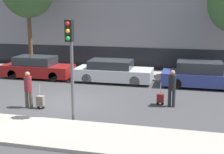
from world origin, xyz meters
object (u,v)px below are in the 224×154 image
at_px(parked_car_0, 38,68).
at_px(trolley_left, 41,101).
at_px(parked_car_1, 113,72).
at_px(trolley_right, 160,98).
at_px(pedestrian_left, 28,88).
at_px(parked_bicycle, 184,70).
at_px(parked_car_2, 201,75).
at_px(traffic_light, 70,51).
at_px(pedestrian_right, 172,86).

relative_size(parked_car_0, trolley_left, 4.03).
xyz_separation_m(parked_car_1, trolley_left, (-1.88, -5.89, -0.29)).
bearing_deg(parked_car_1, trolley_right, -51.27).
bearing_deg(pedestrian_left, parked_bicycle, -132.69).
bearing_deg(trolley_left, parked_car_2, 39.66).
bearing_deg(parked_car_2, traffic_light, -125.75).
height_order(pedestrian_left, traffic_light, traffic_light).
bearing_deg(parked_car_1, trolley_left, -107.71).
height_order(traffic_light, parked_bicycle, traffic_light).
bearing_deg(parked_car_2, parked_bicycle, 112.61).
bearing_deg(trolley_left, pedestrian_left, -176.08).
xyz_separation_m(trolley_right, parked_bicycle, (0.94, 6.34, 0.18)).
height_order(pedestrian_left, pedestrian_right, pedestrian_right).
bearing_deg(parked_car_2, trolley_right, -115.91).
height_order(parked_car_1, trolley_right, parked_car_1).
height_order(parked_car_1, pedestrian_right, pedestrian_right).
relative_size(pedestrian_left, parked_bicycle, 0.93).
xyz_separation_m(trolley_left, trolley_right, (5.11, 1.86, -0.04)).
height_order(parked_car_1, parked_car_2, parked_car_2).
bearing_deg(traffic_light, parked_car_2, 54.25).
xyz_separation_m(trolley_left, traffic_light, (1.96, -1.21, 2.46)).
height_order(trolley_right, traffic_light, traffic_light).
distance_m(parked_car_2, traffic_light, 8.94).
relative_size(parked_car_1, parked_bicycle, 2.62).
bearing_deg(pedestrian_left, traffic_light, 150.93).
relative_size(parked_car_2, trolley_right, 4.31).
bearing_deg(parked_car_2, pedestrian_left, -142.26).
bearing_deg(trolley_right, traffic_light, -135.63).
bearing_deg(pedestrian_left, trolley_right, -165.41).
distance_m(parked_car_0, traffic_light, 8.98).
distance_m(parked_car_2, parked_bicycle, 2.57).
xyz_separation_m(parked_car_0, traffic_light, (5.09, -7.08, 2.15)).
bearing_deg(parked_bicycle, pedestrian_left, -128.70).
distance_m(pedestrian_left, traffic_light, 3.34).
xyz_separation_m(parked_car_1, parked_car_2, (5.16, -0.05, 0.04)).
height_order(pedestrian_right, parked_bicycle, pedestrian_right).
bearing_deg(parked_bicycle, trolley_right, -98.47).
xyz_separation_m(parked_car_1, parked_bicycle, (4.17, 2.31, -0.14)).
height_order(parked_car_0, pedestrian_left, pedestrian_left).
distance_m(trolley_left, trolley_right, 5.44).
relative_size(parked_car_1, pedestrian_right, 2.76).
bearing_deg(trolley_left, trolley_right, 20.04).
bearing_deg(parked_car_1, parked_bicycle, 29.01).
relative_size(parked_car_2, pedestrian_right, 2.68).
bearing_deg(pedestrian_right, parked_bicycle, 105.71).
xyz_separation_m(parked_car_0, parked_car_1, (5.01, 0.02, -0.02)).
height_order(parked_car_1, pedestrian_left, pedestrian_left).
height_order(parked_car_0, trolley_left, parked_car_0).
bearing_deg(trolley_right, parked_car_0, 154.06).
distance_m(parked_car_2, pedestrian_left, 9.60).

